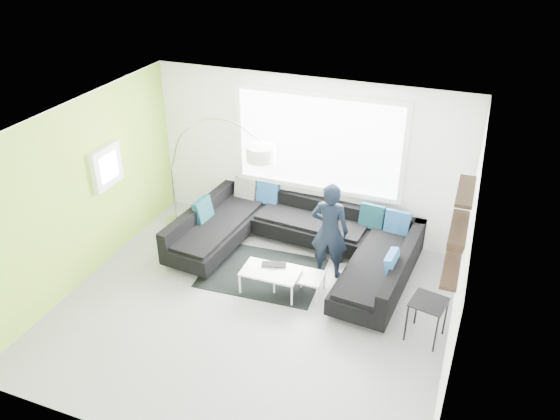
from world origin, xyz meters
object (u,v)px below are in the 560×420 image
(coffee_table, at_px, (285,281))
(laptop, at_px, (274,267))
(sectional_sofa, at_px, (294,244))
(side_table, at_px, (426,320))
(person, at_px, (330,231))
(arc_lamp, at_px, (171,169))

(coffee_table, height_order, laptop, laptop)
(sectional_sofa, height_order, side_table, sectional_sofa)
(coffee_table, distance_m, person, 1.03)
(person, height_order, laptop, person)
(arc_lamp, xyz_separation_m, laptop, (2.41, -1.19, -0.72))
(person, bearing_deg, sectional_sofa, -13.08)
(person, bearing_deg, laptop, 40.01)
(sectional_sofa, height_order, arc_lamp, arc_lamp)
(side_table, xyz_separation_m, laptop, (-2.33, 0.31, 0.07))
(person, relative_size, laptop, 3.76)
(sectional_sofa, xyz_separation_m, laptop, (-0.07, -0.74, 0.03))
(arc_lamp, bearing_deg, sectional_sofa, -2.66)
(sectional_sofa, relative_size, person, 2.42)
(sectional_sofa, relative_size, coffee_table, 3.47)
(laptop, bearing_deg, sectional_sofa, 69.28)
(coffee_table, distance_m, arc_lamp, 3.02)
(arc_lamp, bearing_deg, coffee_table, -17.40)
(side_table, bearing_deg, sectional_sofa, 154.91)
(laptop, bearing_deg, side_table, -22.91)
(side_table, distance_m, person, 1.97)
(coffee_table, height_order, side_table, side_table)
(arc_lamp, xyz_separation_m, person, (3.09, -0.55, -0.29))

